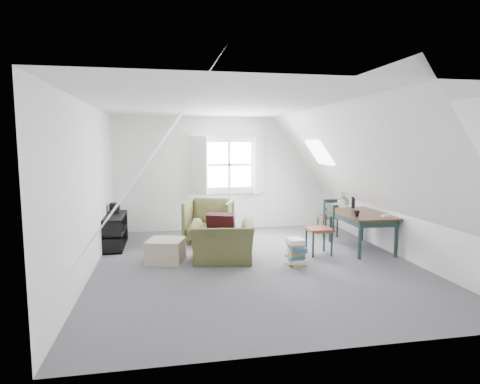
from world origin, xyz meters
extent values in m
plane|color=#535258|center=(0.00, 0.00, 0.00)|extent=(5.50, 5.50, 0.00)
plane|color=white|center=(0.00, 0.00, 2.50)|extent=(5.50, 5.50, 0.00)
plane|color=white|center=(0.00, 2.75, 1.25)|extent=(5.00, 0.00, 5.00)
plane|color=white|center=(0.00, -2.75, 1.25)|extent=(5.00, 0.00, 5.00)
plane|color=white|center=(-2.50, 0.00, 1.25)|extent=(0.00, 5.50, 5.50)
plane|color=white|center=(2.50, 0.00, 1.25)|extent=(0.00, 5.50, 5.50)
plane|color=white|center=(-1.55, 0.00, 1.78)|extent=(3.19, 5.50, 4.48)
plane|color=white|center=(1.55, 0.00, 1.78)|extent=(3.19, 5.50, 4.48)
cube|color=white|center=(0.00, 2.73, 1.45)|extent=(1.30, 0.04, 1.30)
cube|color=white|center=(-0.68, 2.57, 1.45)|extent=(0.35, 0.35, 1.25)
cube|color=white|center=(0.68, 2.57, 1.45)|extent=(0.35, 0.35, 1.25)
cube|color=white|center=(0.00, 2.72, 1.45)|extent=(1.00, 0.02, 1.00)
cube|color=white|center=(0.00, 2.70, 1.45)|extent=(1.08, 0.04, 0.05)
cube|color=white|center=(0.00, 2.70, 1.45)|extent=(0.05, 0.04, 1.08)
cube|color=white|center=(1.55, 1.30, 1.75)|extent=(0.35, 0.75, 0.47)
imported|color=#4B4C27|center=(-0.51, 0.25, 0.00)|extent=(1.10, 1.00, 0.64)
imported|color=#4B4C27|center=(-0.57, 1.67, 0.00)|extent=(1.12, 1.13, 0.83)
cube|color=#360E13|center=(-0.51, 0.40, 0.55)|extent=(0.52, 0.41, 0.48)
cube|color=tan|center=(-1.42, 0.40, 0.18)|extent=(0.68, 0.68, 0.37)
cube|color=#35210E|center=(2.09, 0.55, 0.65)|extent=(0.81, 1.34, 0.04)
cube|color=#1C2E2C|center=(2.09, 0.55, 0.58)|extent=(0.72, 1.25, 0.11)
cylinder|color=#1C2E2C|center=(1.76, -0.05, 0.32)|extent=(0.06, 0.06, 0.64)
cylinder|color=#1C2E2C|center=(2.42, -0.05, 0.32)|extent=(0.06, 0.06, 0.64)
cylinder|color=#1C2E2C|center=(1.76, 1.15, 0.32)|extent=(0.06, 0.06, 0.64)
cylinder|color=#1C2E2C|center=(2.42, 1.15, 0.32)|extent=(0.06, 0.06, 0.64)
sphere|color=silver|center=(1.94, 1.00, 0.80)|extent=(0.23, 0.23, 0.23)
cylinder|color=silver|center=(1.94, 1.00, 0.95)|extent=(0.07, 0.07, 0.13)
cylinder|color=black|center=(2.19, 1.10, 0.78)|extent=(0.07, 0.07, 0.22)
cylinder|color=#3F2D1E|center=(2.19, 1.10, 1.03)|extent=(0.03, 0.05, 0.40)
cylinder|color=#3F2D1E|center=(2.20, 1.11, 1.03)|extent=(0.04, 0.05, 0.40)
cylinder|color=#3F2D1E|center=(2.18, 1.09, 1.03)|extent=(0.05, 0.07, 0.39)
imported|color=black|center=(1.84, 0.25, 0.67)|extent=(0.11, 0.11, 0.10)
cube|color=white|center=(2.29, 0.10, 0.69)|extent=(0.12, 0.08, 0.04)
cube|color=brown|center=(1.91, 1.67, 0.40)|extent=(0.37, 0.37, 0.04)
cylinder|color=#1C2E2C|center=(2.06, 1.82, 0.19)|extent=(0.03, 0.03, 0.38)
cylinder|color=#1C2E2C|center=(2.06, 1.52, 0.19)|extent=(0.03, 0.03, 0.38)
cylinder|color=#1C2E2C|center=(1.76, 1.82, 0.19)|extent=(0.03, 0.03, 0.38)
cylinder|color=#1C2E2C|center=(1.76, 1.52, 0.19)|extent=(0.03, 0.03, 0.38)
cylinder|color=#1C2E2C|center=(2.06, 1.50, 0.60)|extent=(0.03, 0.03, 0.40)
cylinder|color=#1C2E2C|center=(1.76, 1.50, 0.60)|extent=(0.03, 0.03, 0.40)
cube|color=#1C2E2C|center=(1.91, 1.50, 0.76)|extent=(0.30, 0.03, 0.07)
cube|color=#1C2E2C|center=(1.91, 1.50, 0.64)|extent=(0.30, 0.03, 0.05)
cube|color=brown|center=(1.20, 0.36, 0.44)|extent=(0.41, 0.41, 0.05)
cylinder|color=#1C2E2C|center=(1.03, 0.53, 0.21)|extent=(0.04, 0.04, 0.42)
cylinder|color=#1C2E2C|center=(1.37, 0.53, 0.21)|extent=(0.04, 0.04, 0.42)
cylinder|color=#1C2E2C|center=(1.03, 0.20, 0.21)|extent=(0.04, 0.04, 0.42)
cylinder|color=#1C2E2C|center=(1.37, 0.20, 0.21)|extent=(0.04, 0.04, 0.42)
cylinder|color=#1C2E2C|center=(1.39, 0.53, 0.66)|extent=(0.04, 0.04, 0.44)
cylinder|color=#1C2E2C|center=(1.39, 0.20, 0.66)|extent=(0.04, 0.04, 0.44)
cube|color=#1C2E2C|center=(1.39, 0.36, 0.84)|extent=(0.03, 0.34, 0.08)
cube|color=#1C2E2C|center=(1.39, 0.36, 0.71)|extent=(0.03, 0.34, 0.06)
cube|color=black|center=(-2.36, 1.57, 0.01)|extent=(0.39, 1.17, 0.03)
cube|color=black|center=(-2.36, 1.57, 0.29)|extent=(0.39, 1.17, 0.03)
cube|color=black|center=(-2.36, 1.57, 0.58)|extent=(0.39, 1.17, 0.03)
cube|color=black|center=(-2.36, 1.00, 0.29)|extent=(0.39, 0.03, 0.58)
cube|color=black|center=(-2.36, 2.14, 0.29)|extent=(0.39, 0.03, 0.58)
cube|color=#264C99|center=(-2.36, 1.23, 0.12)|extent=(0.18, 0.19, 0.21)
cube|color=red|center=(-2.36, 1.67, 0.12)|extent=(0.18, 0.23, 0.21)
cube|color=white|center=(-2.36, 1.38, 0.41)|extent=(0.18, 0.21, 0.19)
cube|color=black|center=(-2.36, 1.82, 0.68)|extent=(0.19, 0.25, 0.20)
cube|color=#B29933|center=(0.64, -0.15, 0.02)|extent=(0.22, 0.29, 0.04)
cube|color=white|center=(0.61, -0.13, 0.05)|extent=(0.29, 0.32, 0.04)
cube|color=white|center=(0.65, -0.15, 0.09)|extent=(0.24, 0.32, 0.04)
cube|color=#337F4C|center=(0.59, -0.15, 0.12)|extent=(0.24, 0.30, 0.03)
cube|color=#264C99|center=(0.62, -0.17, 0.15)|extent=(0.26, 0.33, 0.03)
cube|color=#B29933|center=(0.62, -0.15, 0.18)|extent=(0.22, 0.29, 0.03)
cube|color=#B29933|center=(0.62, -0.13, 0.21)|extent=(0.26, 0.32, 0.04)
cube|color=#264C99|center=(0.65, -0.17, 0.25)|extent=(0.26, 0.33, 0.04)
cube|color=#264C99|center=(0.63, -0.17, 0.29)|extent=(0.26, 0.32, 0.04)
cube|color=#B29933|center=(0.62, -0.12, 0.32)|extent=(0.24, 0.30, 0.04)
cube|color=white|center=(0.61, -0.13, 0.36)|extent=(0.24, 0.28, 0.04)
cube|color=white|center=(0.61, -0.12, 0.40)|extent=(0.24, 0.29, 0.03)
camera|label=1|loc=(-1.40, -6.07, 1.92)|focal=30.00mm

